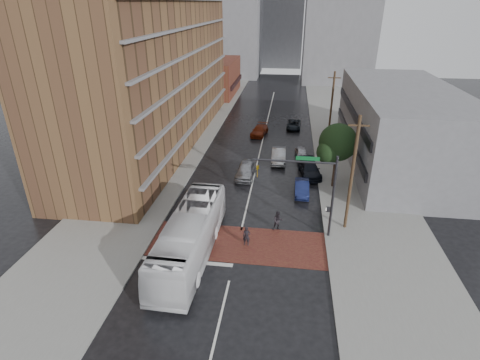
% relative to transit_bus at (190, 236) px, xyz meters
% --- Properties ---
extents(ground, '(160.00, 160.00, 0.00)m').
position_rel_transit_bus_xyz_m(ground, '(3.36, 1.44, -1.78)').
color(ground, black).
rests_on(ground, ground).
extents(crosswalk, '(14.00, 5.00, 0.02)m').
position_rel_transit_bus_xyz_m(crosswalk, '(3.36, 1.94, -1.77)').
color(crosswalk, brown).
rests_on(crosswalk, ground).
extents(sidewalk_west, '(9.00, 90.00, 0.15)m').
position_rel_transit_bus_xyz_m(sidewalk_west, '(-8.14, 26.44, -1.70)').
color(sidewalk_west, gray).
rests_on(sidewalk_west, ground).
extents(sidewalk_east, '(9.00, 90.00, 0.15)m').
position_rel_transit_bus_xyz_m(sidewalk_east, '(14.86, 26.44, -1.70)').
color(sidewalk_east, gray).
rests_on(sidewalk_east, ground).
extents(apartment_block, '(10.00, 44.00, 28.00)m').
position_rel_transit_bus_xyz_m(apartment_block, '(-10.64, 25.44, 12.22)').
color(apartment_block, brown).
rests_on(apartment_block, ground).
extents(storefront_west, '(8.00, 16.00, 7.00)m').
position_rel_transit_bus_xyz_m(storefront_west, '(-8.64, 55.44, 1.72)').
color(storefront_west, brown).
rests_on(storefront_west, ground).
extents(building_east, '(11.00, 26.00, 9.00)m').
position_rel_transit_bus_xyz_m(building_east, '(19.86, 21.44, 2.72)').
color(building_east, gray).
rests_on(building_east, ground).
extents(distant_tower_west, '(18.00, 16.00, 32.00)m').
position_rel_transit_bus_xyz_m(distant_tower_west, '(-10.64, 79.44, 14.22)').
color(distant_tower_west, gray).
rests_on(distant_tower_west, ground).
extents(distant_tower_east, '(16.00, 14.00, 36.00)m').
position_rel_transit_bus_xyz_m(distant_tower_east, '(17.36, 73.44, 16.22)').
color(distant_tower_east, gray).
rests_on(distant_tower_east, ground).
extents(distant_tower_center, '(12.00, 10.00, 24.00)m').
position_rel_transit_bus_xyz_m(distant_tower_center, '(3.36, 96.44, 10.22)').
color(distant_tower_center, gray).
rests_on(distant_tower_center, ground).
extents(street_tree, '(4.20, 4.10, 6.90)m').
position_rel_transit_bus_xyz_m(street_tree, '(11.88, 13.47, 2.96)').
color(street_tree, '#332319').
rests_on(street_tree, ground).
extents(signal_mast, '(6.50, 0.30, 7.20)m').
position_rel_transit_bus_xyz_m(signal_mast, '(9.21, 3.94, 2.96)').
color(signal_mast, '#2D2D33').
rests_on(signal_mast, ground).
extents(utility_pole_near, '(1.60, 0.26, 10.00)m').
position_rel_transit_bus_xyz_m(utility_pole_near, '(12.16, 5.44, 3.36)').
color(utility_pole_near, '#473321').
rests_on(utility_pole_near, ground).
extents(utility_pole_far, '(1.60, 0.26, 10.00)m').
position_rel_transit_bus_xyz_m(utility_pole_far, '(12.16, 25.44, 3.36)').
color(utility_pole_far, '#473321').
rests_on(utility_pole_far, ground).
extents(transit_bus, '(3.23, 12.80, 3.55)m').
position_rel_transit_bus_xyz_m(transit_bus, '(0.00, 0.00, 0.00)').
color(transit_bus, white).
rests_on(transit_bus, ground).
extents(pedestrian_a, '(0.61, 0.40, 1.65)m').
position_rel_transit_bus_xyz_m(pedestrian_a, '(4.06, 1.89, -0.95)').
color(pedestrian_a, black).
rests_on(pedestrian_a, ground).
extents(pedestrian_b, '(0.98, 0.83, 1.76)m').
position_rel_transit_bus_xyz_m(pedestrian_b, '(6.44, 4.44, -0.90)').
color(pedestrian_b, '#252126').
rests_on(pedestrian_b, ground).
extents(car_travel_a, '(2.16, 4.94, 1.66)m').
position_rel_transit_bus_xyz_m(car_travel_a, '(2.46, 14.80, -0.95)').
color(car_travel_a, '#9E9FA5').
rests_on(car_travel_a, ground).
extents(car_travel_b, '(1.76, 4.87, 1.60)m').
position_rel_transit_bus_xyz_m(car_travel_b, '(5.90, 19.74, -0.98)').
color(car_travel_b, '#A5A8AC').
rests_on(car_travel_b, ground).
extents(car_travel_c, '(2.64, 4.95, 1.36)m').
position_rel_transit_bus_xyz_m(car_travel_c, '(2.71, 29.54, -1.09)').
color(car_travel_c, maroon).
rests_on(car_travel_c, ground).
extents(suv_travel, '(2.24, 4.55, 1.24)m').
position_rel_transit_bus_xyz_m(suv_travel, '(7.67, 33.36, -1.15)').
color(suv_travel, black).
rests_on(suv_travel, ground).
extents(car_parked_near, '(1.42, 4.02, 1.32)m').
position_rel_transit_bus_xyz_m(car_parked_near, '(8.56, 11.44, -1.11)').
color(car_parked_near, '#161E4D').
rests_on(car_parked_near, ground).
extents(car_parked_mid, '(2.87, 5.32, 1.47)m').
position_rel_transit_bus_xyz_m(car_parked_mid, '(9.49, 16.19, -1.04)').
color(car_parked_mid, black).
rests_on(car_parked_mid, ground).
extents(car_parked_far, '(1.77, 3.74, 1.24)m').
position_rel_transit_bus_xyz_m(car_parked_far, '(8.67, 21.34, -1.16)').
color(car_parked_far, '#A8AAB0').
rests_on(car_parked_far, ground).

